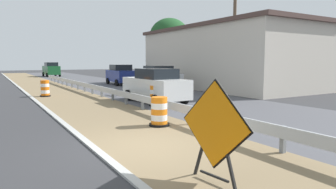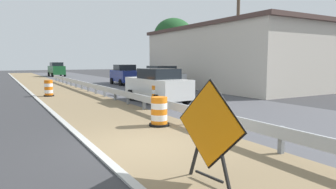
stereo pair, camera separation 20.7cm
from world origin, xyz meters
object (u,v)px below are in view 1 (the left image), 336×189
Objects in this scene: car_lead_near_lane at (51,69)px; utility_pole_near at (234,37)px; car_lead_far_lane at (155,85)px; car_mid_far_lane at (121,75)px; traffic_barrel_close at (155,97)px; traffic_barrel_nearest at (159,113)px; traffic_barrel_mid at (45,89)px; car_trailing_near_lane at (159,79)px; warning_sign_diamond at (214,128)px.

utility_pole_near is (7.24, -32.50, 3.03)m from car_lead_near_lane.
car_mid_far_lane is (3.40, 13.31, 0.04)m from car_lead_far_lane.
traffic_barrel_close is at bearing 149.11° from car_lead_far_lane.
traffic_barrel_mid is (-2.02, 11.77, 0.02)m from traffic_barrel_nearest.
utility_pole_near is at bearing 53.67° from car_trailing_near_lane.
car_mid_far_lane is 12.69m from utility_pole_near.
car_lead_near_lane is 1.01× the size of car_trailing_near_lane.
traffic_barrel_close is (2.19, 4.33, 0.01)m from traffic_barrel_nearest.
traffic_barrel_mid is at bearing 119.54° from traffic_barrel_close.
traffic_barrel_close is at bearing -60.46° from traffic_barrel_mid.
car_lead_near_lane reaches higher than traffic_barrel_close.
warning_sign_diamond is 17.52m from car_trailing_near_lane.
car_lead_near_lane is at bearing 85.36° from traffic_barrel_nearest.
car_lead_near_lane is at bearing -169.61° from car_mid_far_lane.
utility_pole_near reaches higher than traffic_barrel_mid.
car_trailing_near_lane is 1.01× the size of car_mid_far_lane.
car_lead_far_lane is (4.47, 10.49, -0.10)m from warning_sign_diamond.
warning_sign_diamond is 10.05m from traffic_barrel_close.
utility_pole_near is (4.21, -11.56, 3.12)m from car_mid_far_lane.
car_lead_near_lane is 33.44m from utility_pole_near.
car_lead_far_lane is 1.13× the size of car_mid_far_lane.
traffic_barrel_mid is 10.91m from car_mid_far_lane.
car_lead_near_lane reaches higher than warning_sign_diamond.
car_lead_far_lane is 13.74m from car_mid_far_lane.
utility_pole_near is at bearing -19.74° from traffic_barrel_mid.
car_mid_far_lane is at bearing 74.33° from traffic_barrel_close.
utility_pole_near is at bearing -169.31° from car_lead_near_lane.
traffic_barrel_close is at bearing -28.81° from car_trailing_near_lane.
car_mid_far_lane is at bearing -173.63° from car_lead_near_lane.
car_mid_far_lane is (7.87, 23.80, -0.06)m from warning_sign_diamond.
car_lead_far_lane is (-0.37, -34.26, -0.13)m from car_lead_near_lane.
car_mid_far_lane reaches higher than traffic_barrel_mid.
car_mid_far_lane reaches higher than car_lead_far_lane.
traffic_barrel_mid is at bearing -47.39° from car_mid_far_lane.
traffic_barrel_mid is 28.51m from car_lead_near_lane.
car_mid_far_lane reaches higher than car_trailing_near_lane.
traffic_barrel_mid is at bearing 99.75° from traffic_barrel_nearest.
car_lead_near_lane is at bearing 79.38° from traffic_barrel_mid.
traffic_barrel_mid is 0.25× the size of car_trailing_near_lane.
traffic_barrel_nearest is at bearing -145.16° from utility_pole_near.
car_trailing_near_lane is (2.85, -29.00, -0.10)m from car_lead_near_lane.
car_trailing_near_lane reaches higher than traffic_barrel_mid.
traffic_barrel_nearest is 0.24× the size of car_lead_near_lane.
car_lead_near_lane is 21.16m from car_mid_far_lane.
traffic_barrel_mid is at bearing 36.34° from car_lead_far_lane.
traffic_barrel_close is 35.48m from car_lead_near_lane.
utility_pole_near is at bearing 19.66° from traffic_barrel_close.
traffic_barrel_mid is (-4.22, 7.44, 0.00)m from traffic_barrel_close.
traffic_barrel_nearest is 19.87m from car_mid_far_lane.
warning_sign_diamond reaches higher than car_trailing_near_lane.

